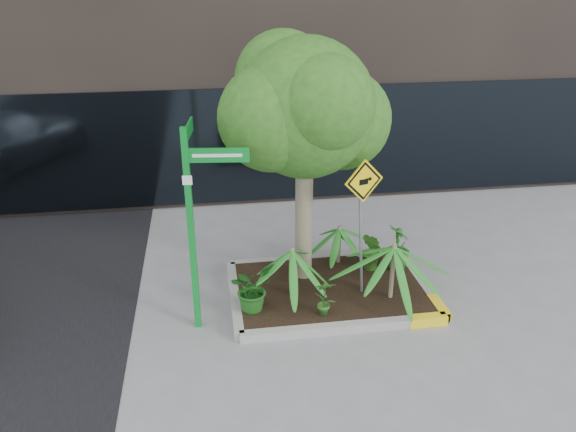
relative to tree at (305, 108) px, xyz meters
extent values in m
plane|color=gray|center=(0.18, -0.76, -3.08)|extent=(80.00, 80.00, 0.00)
cube|color=#9E9E99|center=(0.38, 0.64, -3.01)|extent=(3.20, 0.15, 0.15)
cube|color=#9E9E99|center=(0.38, -1.56, -3.01)|extent=(3.20, 0.15, 0.15)
cube|color=#9E9E99|center=(-1.22, -0.46, -3.01)|extent=(0.15, 2.20, 0.15)
cube|color=#9E9E99|center=(1.98, -0.46, -3.01)|extent=(0.15, 2.20, 0.15)
cube|color=yellow|center=(1.68, -1.56, -3.01)|extent=(0.60, 0.17, 0.15)
cube|color=black|center=(0.38, -0.46, -2.96)|extent=(3.05, 2.05, 0.06)
cylinder|color=gray|center=(0.00, -0.02, -1.72)|extent=(0.29, 0.29, 2.72)
cylinder|color=gray|center=(0.09, -0.02, -0.72)|extent=(0.52, 0.15, 0.88)
sphere|color=#285A19|center=(0.00, -0.02, 0.00)|extent=(2.18, 2.18, 2.18)
sphere|color=#285A19|center=(0.64, 0.26, -0.27)|extent=(1.63, 1.63, 1.63)
sphere|color=#285A19|center=(-0.54, -0.20, -0.09)|extent=(1.63, 1.63, 1.63)
sphere|color=#285A19|center=(0.18, -0.56, 0.19)|extent=(1.45, 1.45, 1.45)
sphere|color=#285A19|center=(-0.27, 0.44, 0.37)|extent=(1.54, 1.54, 1.54)
cylinder|color=gray|center=(1.28, -0.94, -2.45)|extent=(0.07, 0.07, 0.97)
cylinder|color=gray|center=(-0.29, -0.59, -2.51)|extent=(0.07, 0.07, 0.85)
cylinder|color=gray|center=(0.72, 0.36, -2.57)|extent=(0.07, 0.07, 0.71)
imported|color=#1C5719|center=(-0.97, -0.94, -2.56)|extent=(0.94, 0.94, 0.74)
imported|color=#1F5B1B|center=(1.69, 0.00, -2.53)|extent=(0.50, 0.50, 0.81)
imported|color=#285F1D|center=(0.11, -1.27, -2.62)|extent=(0.35, 0.35, 0.63)
imported|color=#2F651D|center=(1.22, -0.02, -2.56)|extent=(0.46, 0.46, 0.74)
cube|color=#0D8F2B|center=(-1.82, -1.06, -1.51)|extent=(0.10, 0.10, 3.13)
cube|color=#0D8F2B|center=(-1.40, -1.11, -0.34)|extent=(0.87, 0.13, 0.20)
cube|color=#0D8F2B|center=(-1.77, -0.64, -0.11)|extent=(0.13, 0.87, 0.20)
cube|color=white|center=(-1.40, -1.13, -0.34)|extent=(0.67, 0.08, 0.04)
cube|color=white|center=(-1.79, -0.64, -0.11)|extent=(0.08, 0.67, 0.04)
cube|color=white|center=(-1.82, -1.11, -0.67)|extent=(0.13, 0.02, 0.13)
cylinder|color=slate|center=(0.82, -0.59, -1.89)|extent=(0.14, 0.30, 2.07)
cube|color=yellow|center=(0.82, -0.61, -1.01)|extent=(0.67, 0.24, 0.70)
cube|color=black|center=(0.82, -0.63, -1.01)|extent=(0.59, 0.20, 0.62)
cube|color=yellow|center=(0.82, -0.63, -1.01)|extent=(0.50, 0.17, 0.53)
cube|color=black|center=(0.81, -0.64, -1.02)|extent=(0.16, 0.06, 0.09)
camera|label=1|loc=(-1.55, -8.41, 1.97)|focal=35.00mm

